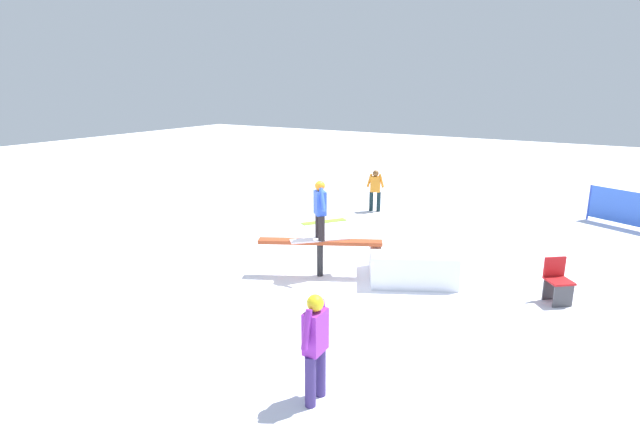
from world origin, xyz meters
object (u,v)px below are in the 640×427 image
object	(u,v)px
rail_feature	(320,245)
main_rider_on_rail	(320,211)
folding_chair	(557,282)
loose_snowboard_lime	(324,222)
bystander_orange	(375,188)
bystander_purple	(315,343)

from	to	relation	value
rail_feature	main_rider_on_rail	size ratio (longest dim) A/B	1.92
folding_chair	loose_snowboard_lime	bearing A→B (deg)	120.44
bystander_orange	loose_snowboard_lime	distance (m)	2.29
main_rider_on_rail	loose_snowboard_lime	xyz separation A→B (m)	(2.14, -3.83, -1.48)
main_rider_on_rail	loose_snowboard_lime	size ratio (longest dim) A/B	0.93
bystander_orange	loose_snowboard_lime	world-z (taller)	bystander_orange
loose_snowboard_lime	folding_chair	xyz separation A→B (m)	(-6.80, 2.63, 0.40)
loose_snowboard_lime	folding_chair	bearing A→B (deg)	104.94
folding_chair	rail_feature	bearing A→B (deg)	155.97
bystander_purple	loose_snowboard_lime	xyz separation A→B (m)	(4.40, -7.71, -0.85)
folding_chair	bystander_orange	bearing A→B (deg)	103.97
rail_feature	folding_chair	bearing A→B (deg)	167.15
bystander_orange	folding_chair	bearing A→B (deg)	124.88
main_rider_on_rail	bystander_orange	world-z (taller)	main_rider_on_rail
bystander_purple	loose_snowboard_lime	bearing A→B (deg)	-152.05
bystander_orange	loose_snowboard_lime	size ratio (longest dim) A/B	0.97
bystander_purple	folding_chair	xyz separation A→B (m)	(-2.40, -5.08, -0.45)
rail_feature	bystander_orange	size ratio (longest dim) A/B	1.84
main_rider_on_rail	loose_snowboard_lime	distance (m)	4.63
bystander_purple	folding_chair	size ratio (longest dim) A/B	1.75
rail_feature	bystander_orange	world-z (taller)	bystander_orange
main_rider_on_rail	folding_chair	world-z (taller)	main_rider_on_rail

